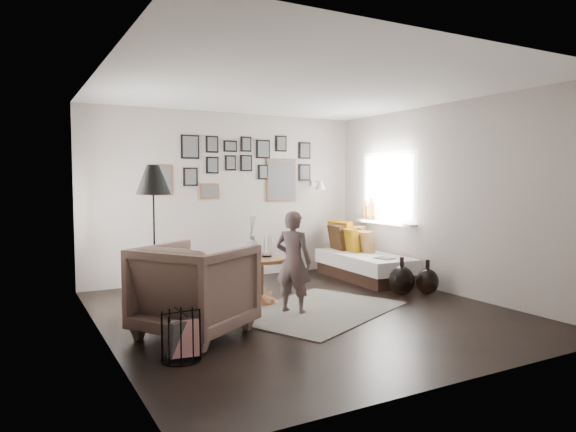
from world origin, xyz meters
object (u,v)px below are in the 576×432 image
demijohn_small (427,281)px  armchair (195,289)px  pedestal_table (259,281)px  magazine_basket (181,336)px  demijohn_large (402,281)px  child (293,262)px  vase (253,245)px  daybed (361,261)px  floor_lamp (153,185)px

demijohn_small → armchair: bearing=-176.0°
pedestal_table → magazine_basket: (-1.50, -1.58, -0.06)m
demijohn_large → demijohn_small: 0.37m
pedestal_table → demijohn_small: size_ratio=1.55×
child → vase: bearing=-21.2°
daybed → child: size_ratio=1.54×
floor_lamp → demijohn_large: size_ratio=3.33×
demijohn_small → child: size_ratio=0.39×
armchair → child: bearing=-111.9°
vase → child: 0.72m
vase → demijohn_large: 2.08m
vase → magazine_basket: vase is taller
pedestal_table → armchair: size_ratio=0.72×
daybed → demijohn_small: size_ratio=3.92×
pedestal_table → vase: vase is taller
vase → child: (0.20, -0.68, -0.13)m
demijohn_small → floor_lamp: bearing=166.2°
vase → demijohn_small: 2.45m
vase → armchair: (-1.07, -0.94, -0.27)m
child → demijohn_large: bearing=-125.1°
pedestal_table → daybed: 2.19m
child → demijohn_small: bearing=-128.9°
child → armchair: bearing=63.7°
vase → demijohn_small: size_ratio=1.11×
vase → daybed: vase is taller
vase → demijohn_large: (1.93, -0.59, -0.53)m
daybed → floor_lamp: bearing=-169.3°
daybed → demijohn_small: bearing=-82.8°
pedestal_table → magazine_basket: 2.18m
pedestal_table → child: size_ratio=0.61×
armchair → demijohn_small: size_ratio=2.14×
vase → floor_lamp: (-1.20, 0.15, 0.76)m
pedestal_table → floor_lamp: 1.78m
daybed → floor_lamp: floor_lamp is taller
pedestal_table → magazine_basket: bearing=-133.4°
demijohn_large → demijohn_small: bearing=-18.9°
pedestal_table → vase: (-0.08, 0.02, 0.47)m
armchair → magazine_basket: armchair is taller
daybed → floor_lamp: (-3.37, -0.49, 1.22)m
armchair → magazine_basket: bearing=118.7°
daybed → armchair: (-3.24, -1.58, 0.19)m
armchair → vase: bearing=-82.3°
demijohn_small → child: bearing=179.1°
vase → demijohn_large: bearing=-17.0°
vase → child: size_ratio=0.44×
magazine_basket → demijohn_large: size_ratio=0.81×
daybed → magazine_basket: daybed is taller
magazine_basket → pedestal_table: bearing=46.6°
pedestal_table → armchair: (-1.15, -0.92, 0.19)m
magazine_basket → demijohn_large: 3.49m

